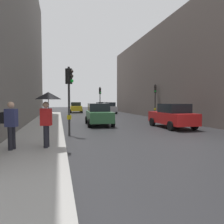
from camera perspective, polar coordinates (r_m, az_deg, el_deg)
The scene contains 13 objects.
ground_plane at distance 10.25m, azimuth 18.70°, elevation -8.10°, with size 120.00×120.00×0.00m, color #28282B.
sidewalk_kerb at distance 14.56m, azimuth -18.74°, elevation -4.50°, with size 2.67×40.00×0.16m, color #A8A5A0.
building_facade_right at distance 27.83m, azimuth 23.12°, elevation 9.58°, with size 12.00×32.03×10.47m, color #5B514C.
traffic_light_far_median at distance 27.35m, azimuth -3.34°, elevation 4.48°, with size 0.24×0.43×3.83m.
traffic_light_near_right at distance 11.67m, azimuth -11.77°, elevation 6.40°, with size 0.44×0.38×3.84m.
traffic_light_mid_street at distance 23.66m, azimuth 11.88°, elevation 4.65°, with size 0.33×0.45×3.83m.
car_red_sedan at distance 15.57m, azimuth 16.42°, elevation -1.04°, with size 2.04×4.21×1.76m.
car_dark_suv at distance 38.69m, azimuth -3.01°, elevation 1.45°, with size 2.15×4.27×1.76m.
car_silver_hatchback at distance 32.79m, azimuth -0.85°, elevation 1.17°, with size 2.13×4.26×1.76m.
car_green_estate at distance 16.72m, azimuth -3.68°, elevation -0.64°, with size 2.22×4.30×1.76m.
car_yellow_taxi at distance 35.57m, azimuth -10.03°, elevation 1.27°, with size 2.04×4.21×1.76m.
pedestrian_with_umbrella at distance 8.26m, azimuth -17.43°, elevation 2.13°, with size 1.00×1.00×2.14m.
pedestrian_with_grey_backpack at distance 8.43m, azimuth -26.42°, elevation -2.65°, with size 0.66×0.45×1.77m.
Camera 1 is at (-5.54, -8.40, 1.95)m, focal length 32.95 mm.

